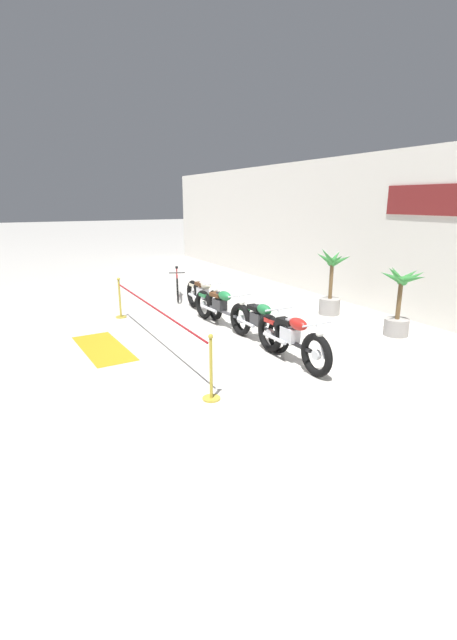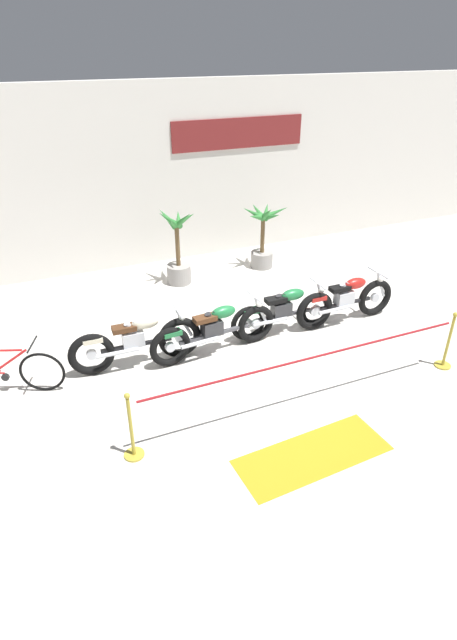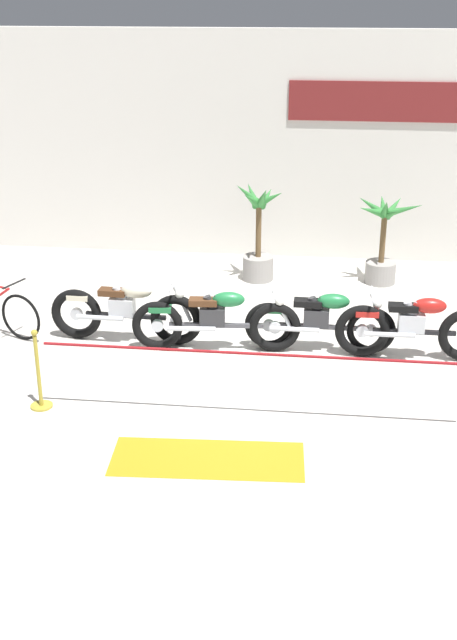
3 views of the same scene
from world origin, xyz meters
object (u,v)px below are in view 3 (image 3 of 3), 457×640
object	(u,v)px
floor_banner	(208,459)
motorcycle_green_2	(321,320)
motorcycle_cream_0	(126,311)
motorcycle_green_1	(217,320)
potted_palm_right_of_row	(383,242)
motorcycle_red_3	(415,327)
potted_palm_left_of_row	(258,240)
stanchion_far_left	(164,366)

from	to	relation	value
floor_banner	motorcycle_green_2	bearing A→B (deg)	65.29
motorcycle_cream_0	floor_banner	distance (m)	3.50
motorcycle_cream_0	motorcycle_green_1	world-z (taller)	motorcycle_cream_0
motorcycle_green_1	potted_palm_right_of_row	xyz separation A→B (m)	(2.52, 3.18, 0.28)
motorcycle_green_2	motorcycle_red_3	bearing A→B (deg)	-5.29
motorcycle_red_3	motorcycle_green_2	bearing A→B (deg)	174.71
floor_banner	potted_palm_left_of_row	bearing A→B (deg)	86.13
motorcycle_cream_0	motorcycle_green_2	world-z (taller)	motorcycle_cream_0
stanchion_far_left	floor_banner	world-z (taller)	stanchion_far_left
motorcycle_red_3	stanchion_far_left	world-z (taller)	stanchion_far_left
motorcycle_cream_0	potted_palm_left_of_row	xyz separation A→B (m)	(1.70, 2.94, 0.26)
motorcycle_green_2	motorcycle_red_3	world-z (taller)	motorcycle_red_3
motorcycle_cream_0	motorcycle_green_1	size ratio (longest dim) A/B	0.94
motorcycle_green_2	floor_banner	world-z (taller)	motorcycle_green_2
motorcycle_green_2	potted_palm_left_of_row	bearing A→B (deg)	111.28
potted_palm_left_of_row	stanchion_far_left	bearing A→B (deg)	-98.11
potted_palm_right_of_row	stanchion_far_left	size ratio (longest dim) A/B	0.30
motorcycle_green_2	stanchion_far_left	distance (m)	2.82
motorcycle_cream_0	motorcycle_red_3	world-z (taller)	motorcycle_red_3
motorcycle_green_1	stanchion_far_left	distance (m)	1.99
motorcycle_green_2	motorcycle_red_3	distance (m)	1.32
potted_palm_left_of_row	floor_banner	size ratio (longest dim) A/B	0.85
motorcycle_green_2	stanchion_far_left	world-z (taller)	stanchion_far_left
motorcycle_cream_0	motorcycle_green_2	distance (m)	2.84
motorcycle_cream_0	floor_banner	bearing A→B (deg)	-61.84
motorcycle_cream_0	potted_palm_left_of_row	distance (m)	3.40
motorcycle_cream_0	stanchion_far_left	world-z (taller)	stanchion_far_left
motorcycle_red_3	potted_palm_right_of_row	bearing A→B (deg)	94.96
potted_palm_right_of_row	motorcycle_red_3	bearing A→B (deg)	-85.04
motorcycle_cream_0	motorcycle_red_3	size ratio (longest dim) A/B	1.04
floor_banner	potted_palm_right_of_row	bearing A→B (deg)	66.41
stanchion_far_left	floor_banner	xyz separation A→B (m)	(0.66, -0.95, -0.66)
potted_palm_left_of_row	potted_palm_right_of_row	size ratio (longest dim) A/B	1.12
motorcycle_green_1	potted_palm_left_of_row	distance (m)	3.13
motorcycle_green_1	motorcycle_green_2	distance (m)	1.49
motorcycle_green_2	floor_banner	xyz separation A→B (m)	(-1.20, -3.07, -0.46)
motorcycle_green_2	potted_palm_right_of_row	xyz separation A→B (m)	(1.04, 3.01, 0.28)
stanchion_far_left	motorcycle_green_2	bearing A→B (deg)	48.65
motorcycle_green_2	stanchion_far_left	size ratio (longest dim) A/B	0.40
motorcycle_green_2	potted_palm_right_of_row	bearing A→B (deg)	70.87
motorcycle_green_1	stanchion_far_left	world-z (taller)	stanchion_far_left
potted_palm_left_of_row	potted_palm_right_of_row	world-z (taller)	potted_palm_left_of_row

